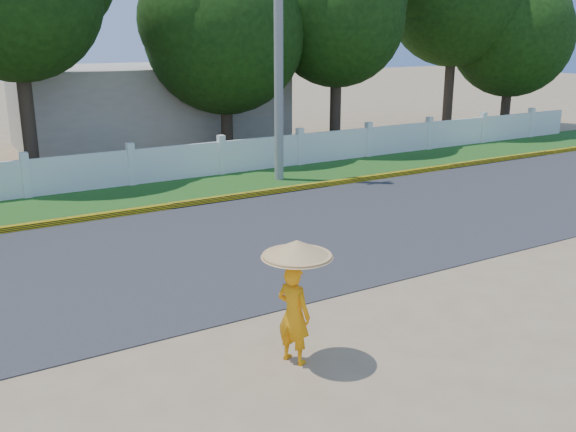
# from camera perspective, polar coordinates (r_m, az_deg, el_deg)

# --- Properties ---
(ground) EXTENTS (120.00, 120.00, 0.00)m
(ground) POSITION_cam_1_polar(r_m,az_deg,el_deg) (10.47, 5.72, -9.47)
(ground) COLOR #9E8460
(ground) RESTS_ON ground
(road) EXTENTS (60.00, 7.00, 0.02)m
(road) POSITION_cam_1_polar(r_m,az_deg,el_deg) (14.06, -5.26, -2.64)
(road) COLOR #38383A
(road) RESTS_ON ground
(grass_verge) EXTENTS (60.00, 3.50, 0.03)m
(grass_verge) POSITION_cam_1_polar(r_m,az_deg,el_deg) (18.75, -12.29, 1.83)
(grass_verge) COLOR #2D601E
(grass_verge) RESTS_ON ground
(curb) EXTENTS (40.00, 0.18, 0.16)m
(curb) POSITION_cam_1_polar(r_m,az_deg,el_deg) (17.17, -10.45, 0.87)
(curb) COLOR yellow
(curb) RESTS_ON ground
(fence) EXTENTS (40.00, 0.10, 1.10)m
(fence) POSITION_cam_1_polar(r_m,az_deg,el_deg) (19.98, -13.75, 4.18)
(fence) COLOR silver
(fence) RESTS_ON ground
(building_near) EXTENTS (10.00, 6.00, 3.20)m
(building_near) POSITION_cam_1_polar(r_m,az_deg,el_deg) (27.13, -12.22, 9.55)
(building_near) COLOR #B7AD99
(building_near) RESTS_ON ground
(utility_pole) EXTENTS (0.28, 0.28, 8.35)m
(utility_pole) POSITION_cam_1_polar(r_m,az_deg,el_deg) (19.76, -0.85, 15.10)
(utility_pole) COLOR gray
(utility_pole) RESTS_ON ground
(monk_with_parasol) EXTENTS (0.99, 0.99, 1.80)m
(monk_with_parasol) POSITION_cam_1_polar(r_m,az_deg,el_deg) (8.84, 0.65, -6.05)
(monk_with_parasol) COLOR orange
(monk_with_parasol) RESTS_ON ground
(tree_row) EXTENTS (38.94, 7.33, 8.93)m
(tree_row) POSITION_cam_1_polar(r_m,az_deg,el_deg) (23.46, -8.10, 17.14)
(tree_row) COLOR #473828
(tree_row) RESTS_ON ground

